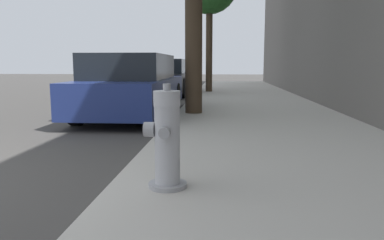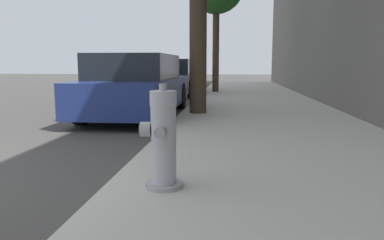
# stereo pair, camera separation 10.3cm
# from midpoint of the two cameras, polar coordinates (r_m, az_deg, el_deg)

# --- Properties ---
(sidewalk_slab) EXTENTS (3.39, 40.00, 0.12)m
(sidewalk_slab) POSITION_cam_midpoint_polar(r_m,az_deg,el_deg) (2.90, 20.28, -13.38)
(sidewalk_slab) COLOR #B7B2A8
(sidewalk_slab) RESTS_ON ground_plane
(fire_hydrant) EXTENTS (0.34, 0.34, 0.84)m
(fire_hydrant) POSITION_cam_midpoint_polar(r_m,az_deg,el_deg) (3.02, -3.45, -3.15)
(fire_hydrant) COLOR #97979C
(fire_hydrant) RESTS_ON sidewalk_slab
(parked_car_near) EXTENTS (1.70, 4.47, 1.32)m
(parked_car_near) POSITION_cam_midpoint_polar(r_m,az_deg,el_deg) (8.25, -7.94, 5.12)
(parked_car_near) COLOR navy
(parked_car_near) RESTS_ON ground_plane
(parked_car_mid) EXTENTS (1.82, 4.06, 1.30)m
(parked_car_mid) POSITION_cam_midpoint_polar(r_m,az_deg,el_deg) (13.77, -3.23, 6.47)
(parked_car_mid) COLOR black
(parked_car_mid) RESTS_ON ground_plane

